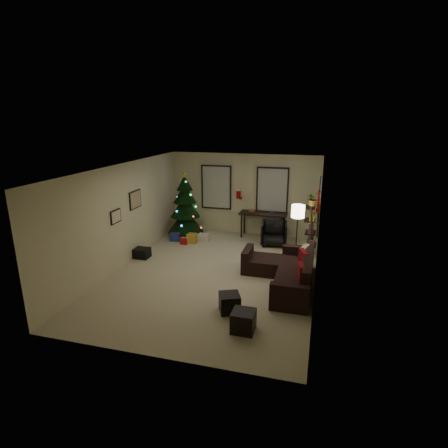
{
  "coord_description": "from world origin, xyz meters",
  "views": [
    {
      "loc": [
        2.5,
        -8.19,
        3.85
      ],
      "look_at": [
        0.1,
        0.6,
        1.15
      ],
      "focal_mm": 29.14,
      "sensor_mm": 36.0,
      "label": 1
    }
  ],
  "objects_px": {
    "desk": "(263,216)",
    "bookshelf": "(311,229)",
    "desk_chair": "(274,233)",
    "sofa": "(288,272)",
    "christmas_tree": "(185,209)"
  },
  "relations": [
    {
      "from": "sofa",
      "to": "desk_chair",
      "type": "xyz_separation_m",
      "value": [
        -0.69,
        2.64,
        0.1
      ]
    },
    {
      "from": "desk_chair",
      "to": "sofa",
      "type": "bearing_deg",
      "value": -81.91
    },
    {
      "from": "christmas_tree",
      "to": "sofa",
      "type": "xyz_separation_m",
      "value": [
        3.68,
        -2.81,
        -0.64
      ]
    },
    {
      "from": "desk",
      "to": "desk_chair",
      "type": "bearing_deg",
      "value": -55.17
    },
    {
      "from": "sofa",
      "to": "desk",
      "type": "relative_size",
      "value": 1.66
    },
    {
      "from": "desk",
      "to": "bookshelf",
      "type": "distance_m",
      "value": 2.04
    },
    {
      "from": "christmas_tree",
      "to": "desk_chair",
      "type": "xyz_separation_m",
      "value": [
        2.99,
        -0.17,
        -0.54
      ]
    },
    {
      "from": "desk_chair",
      "to": "bookshelf",
      "type": "bearing_deg",
      "value": -36.05
    },
    {
      "from": "sofa",
      "to": "desk",
      "type": "bearing_deg",
      "value": 109.15
    },
    {
      "from": "desk",
      "to": "desk_chair",
      "type": "xyz_separation_m",
      "value": [
        0.45,
        -0.65,
        -0.36
      ]
    },
    {
      "from": "desk",
      "to": "bookshelf",
      "type": "bearing_deg",
      "value": -39.17
    },
    {
      "from": "christmas_tree",
      "to": "bookshelf",
      "type": "distance_m",
      "value": 4.2
    },
    {
      "from": "desk",
      "to": "sofa",
      "type": "bearing_deg",
      "value": -70.85
    },
    {
      "from": "christmas_tree",
      "to": "desk",
      "type": "xyz_separation_m",
      "value": [
        2.53,
        0.48,
        -0.18
      ]
    },
    {
      "from": "desk_chair",
      "to": "desk",
      "type": "bearing_deg",
      "value": 118.27
    }
  ]
}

